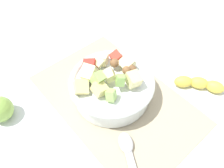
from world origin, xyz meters
TOP-DOWN VIEW (x-y plane):
  - ground_plane at (0.00, 0.00)m, footprint 2.40×2.40m
  - placemat at (0.00, 0.00)m, footprint 0.48×0.31m
  - salad_bowl at (-0.02, 0.00)m, footprint 0.24×0.24m
  - serving_spoon at (0.16, -0.09)m, footprint 0.20×0.12m
  - whole_apple at (-0.16, -0.27)m, footprint 0.07×0.07m
  - banana_whole at (0.13, 0.22)m, footprint 0.14×0.11m

SIDE VIEW (x-z plane):
  - ground_plane at x=0.00m, z-range 0.00..0.00m
  - placemat at x=0.00m, z-range 0.00..0.01m
  - serving_spoon at x=0.16m, z-range 0.00..0.02m
  - banana_whole at x=0.13m, z-range 0.00..0.04m
  - whole_apple at x=-0.16m, z-range -0.01..0.08m
  - salad_bowl at x=-0.02m, z-range -0.01..0.11m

